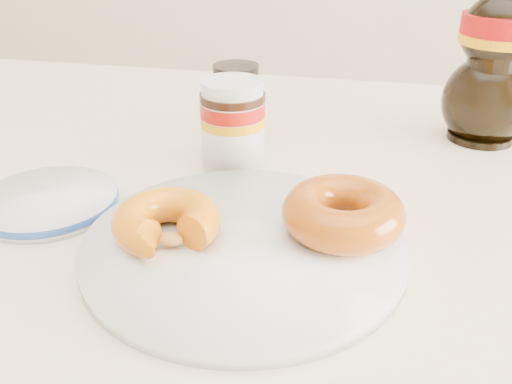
% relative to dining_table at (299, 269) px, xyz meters
% --- Properties ---
extents(dining_table, '(1.40, 0.90, 0.75)m').
position_rel_dining_table_xyz_m(dining_table, '(0.00, 0.00, 0.00)').
color(dining_table, '#FAE3BE').
rests_on(dining_table, ground).
extents(plate, '(0.28, 0.28, 0.01)m').
position_rel_dining_table_xyz_m(plate, '(-0.04, -0.10, 0.09)').
color(plate, white).
rests_on(plate, dining_table).
extents(donut_bitten, '(0.12, 0.12, 0.03)m').
position_rel_dining_table_xyz_m(donut_bitten, '(-0.10, -0.12, 0.11)').
color(donut_bitten, orange).
rests_on(donut_bitten, plate).
extents(donut_whole, '(0.13, 0.13, 0.04)m').
position_rel_dining_table_xyz_m(donut_whole, '(0.05, -0.07, 0.12)').
color(donut_whole, '#8B4509').
rests_on(donut_whole, plate).
extents(nutella_jar, '(0.07, 0.07, 0.10)m').
position_rel_dining_table_xyz_m(nutella_jar, '(-0.09, 0.07, 0.14)').
color(nutella_jar, white).
rests_on(nutella_jar, dining_table).
extents(syrup_bottle, '(0.14, 0.13, 0.21)m').
position_rel_dining_table_xyz_m(syrup_bottle, '(0.20, 0.22, 0.19)').
color(syrup_bottle, black).
rests_on(syrup_bottle, dining_table).
extents(dark_jar, '(0.06, 0.06, 0.09)m').
position_rel_dining_table_xyz_m(dark_jar, '(-0.11, 0.17, 0.13)').
color(dark_jar, black).
rests_on(dark_jar, dining_table).
extents(blue_rim_saucer, '(0.14, 0.14, 0.01)m').
position_rel_dining_table_xyz_m(blue_rim_saucer, '(-0.25, -0.07, 0.09)').
color(blue_rim_saucer, white).
rests_on(blue_rim_saucer, dining_table).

